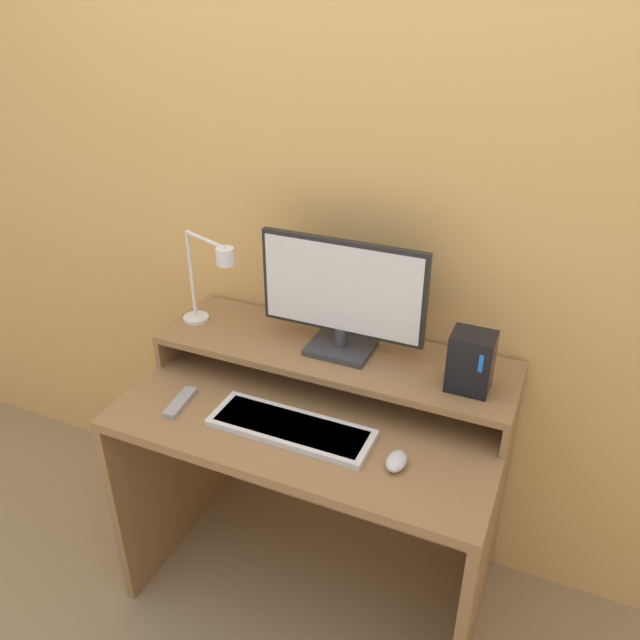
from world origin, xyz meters
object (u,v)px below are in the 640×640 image
object	(u,v)px
mouse	(396,461)
desk_lamp	(210,276)
keyboard	(291,428)
router_dock	(471,362)
remote_control	(180,402)
monitor	(342,295)

from	to	relation	value
mouse	desk_lamp	bearing A→B (deg)	160.03
desk_lamp	keyboard	bearing A→B (deg)	-31.15
desk_lamp	router_dock	xyz separation A→B (m)	(0.81, 0.00, -0.10)
keyboard	mouse	distance (m)	0.31
keyboard	mouse	size ratio (longest dim) A/B	5.57
keyboard	mouse	bearing A→B (deg)	-3.84
router_dock	remote_control	size ratio (longest dim) A/B	1.15
router_dock	remote_control	xyz separation A→B (m)	(-0.77, -0.26, -0.19)
monitor	router_dock	distance (m)	0.41
monitor	mouse	world-z (taller)	monitor
desk_lamp	mouse	xyz separation A→B (m)	(0.69, -0.25, -0.28)
keyboard	remote_control	xyz separation A→B (m)	(-0.35, -0.02, -0.00)
keyboard	monitor	bearing A→B (deg)	83.19
router_dock	remote_control	world-z (taller)	router_dock
desk_lamp	mouse	distance (m)	0.79
desk_lamp	remote_control	bearing A→B (deg)	-82.95
monitor	desk_lamp	xyz separation A→B (m)	(-0.41, -0.05, 0.00)
remote_control	keyboard	bearing A→B (deg)	3.71
mouse	remote_control	size ratio (longest dim) A/B	0.56
desk_lamp	keyboard	world-z (taller)	desk_lamp
monitor	keyboard	xyz separation A→B (m)	(-0.03, -0.28, -0.29)
monitor	keyboard	distance (m)	0.40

